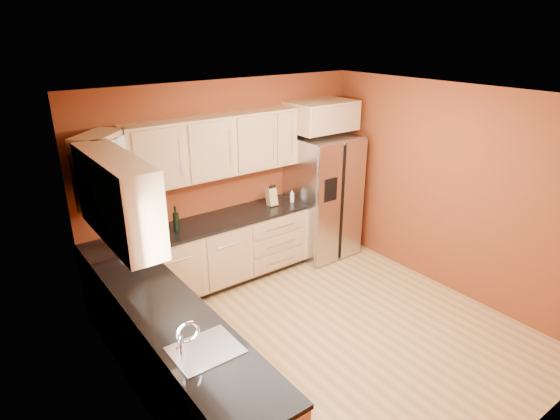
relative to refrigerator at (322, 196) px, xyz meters
name	(u,v)px	position (x,y,z in m)	size (l,w,h in m)	color
floor	(325,336)	(-1.35, -1.62, -0.89)	(4.00, 4.00, 0.00)	#A67A40
ceiling	(335,98)	(-1.35, -1.62, 1.71)	(4.00, 4.00, 0.00)	white
wall_back	(228,180)	(-1.35, 0.38, 0.41)	(4.00, 0.04, 2.60)	maroon
wall_front	(525,324)	(-1.35, -3.62, 0.41)	(4.00, 0.04, 2.60)	maroon
wall_left	(136,292)	(-3.35, -1.62, 0.41)	(0.04, 4.00, 2.60)	maroon
wall_right	(449,190)	(0.65, -1.62, 0.41)	(0.04, 4.00, 2.60)	maroon
base_cabinets_back	(206,258)	(-1.90, 0.07, -0.45)	(2.90, 0.60, 0.88)	tan
base_cabinets_left	(181,366)	(-3.05, -1.62, -0.45)	(0.60, 2.80, 0.88)	tan
countertop_back	(204,225)	(-1.90, 0.06, 0.01)	(2.90, 0.62, 0.04)	black
countertop_left	(177,321)	(-3.04, -1.62, 0.01)	(0.62, 2.80, 0.04)	black
upper_cabinets_back	(216,146)	(-1.60, 0.21, 0.94)	(2.30, 0.33, 0.75)	tan
upper_cabinets_left	(117,197)	(-3.19, -0.90, 0.94)	(0.33, 1.35, 0.75)	tan
corner_upper_cabinet	(103,169)	(-3.02, 0.04, 0.94)	(0.62, 0.33, 0.75)	tan
over_fridge_cabinet	(322,116)	(0.00, 0.07, 1.16)	(0.92, 0.60, 0.40)	tan
refrigerator	(322,196)	(0.00, 0.00, 0.00)	(0.90, 0.75, 1.78)	silver
window	(162,290)	(-3.33, -2.12, 0.66)	(0.03, 0.90, 1.00)	white
sink_faucet	(205,334)	(-3.04, -2.12, 0.18)	(0.50, 0.42, 0.30)	silver
canister_left	(117,239)	(-2.98, 0.04, 0.13)	(0.12, 0.12, 0.19)	silver
canister_right	(145,232)	(-2.67, 0.01, 0.14)	(0.14, 0.14, 0.22)	silver
wine_bottle_a	(130,231)	(-2.83, 0.04, 0.19)	(0.07, 0.07, 0.31)	black
wine_bottle_b	(176,219)	(-2.27, 0.04, 0.19)	(0.07, 0.07, 0.32)	black
knife_block	(272,197)	(-0.85, 0.08, 0.15)	(0.12, 0.11, 0.24)	tan
soap_dispenser	(292,196)	(-0.55, 0.02, 0.11)	(0.06, 0.06, 0.17)	silver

